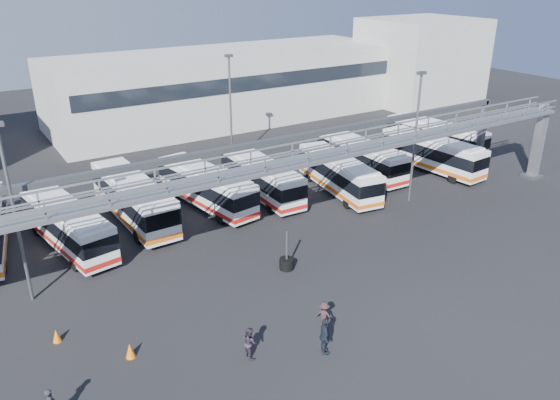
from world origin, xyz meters
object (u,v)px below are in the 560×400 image
cone_left (130,350)px  pedestrian_c (324,315)px  pedestrian_b (250,342)px  pedestrian_d (325,336)px  bus_4 (206,186)px  bus_6 (339,173)px  light_pole_back (230,105)px  tire_stack (287,263)px  light_pole_left (13,206)px  bus_9 (436,136)px  bus_7 (361,156)px  bus_3 (133,198)px  light_pole_mid (416,131)px  cone_right (57,335)px  bus_8 (432,152)px  bus_2 (67,224)px  bus_5 (261,177)px

cone_left → pedestrian_c: bearing=-18.5°
pedestrian_b → pedestrian_d: bearing=-117.7°
bus_4 → pedestrian_b: 18.33m
bus_6 → pedestrian_b: bearing=-131.0°
light_pole_back → bus_6: light_pole_back is taller
light_pole_back → tire_stack: 20.45m
light_pole_left → pedestrian_c: size_ratio=6.60×
bus_9 → bus_7: bearing=175.6°
bus_3 → tire_stack: size_ratio=4.33×
light_pole_back → bus_7: bearing=-44.2°
pedestrian_d → cone_left: 9.30m
light_pole_mid → cone_right: light_pole_mid is taller
bus_4 → cone_right: bearing=-149.2°
bus_9 → cone_right: bus_9 is taller
bus_4 → bus_9: 24.91m
bus_7 → tire_stack: bearing=-142.9°
bus_3 → bus_9: bus_3 is taller
bus_6 → pedestrian_c: 18.67m
bus_8 → cone_left: bearing=-165.4°
bus_2 → cone_left: bearing=-100.7°
pedestrian_d → cone_left: pedestrian_d is taller
bus_2 → pedestrian_d: size_ratio=5.32×
bus_2 → pedestrian_c: size_ratio=6.72×
bus_6 → bus_9: 14.82m
bus_6 → tire_stack: size_ratio=3.97×
cone_left → bus_4: bearing=53.1°
pedestrian_d → bus_7: bearing=-19.8°
bus_8 → cone_left: 33.45m
light_pole_back → pedestrian_c: (-7.72, -24.83, -4.95)m
light_pole_back → cone_right: light_pole_back is taller
bus_2 → cone_right: bus_2 is taller
cone_right → bus_6: bearing=18.7°
pedestrian_c → tire_stack: size_ratio=0.60×
bus_7 → bus_5: bearing=179.3°
pedestrian_d → tire_stack: 8.18m
bus_3 → pedestrian_b: (-0.33, -17.72, -1.05)m
bus_9 → pedestrian_b: (-30.82, -17.24, -0.94)m
light_pole_back → light_pole_left: bearing=-145.0°
light_pole_left → pedestrian_d: size_ratio=5.22×
bus_7 → pedestrian_d: 25.18m
bus_7 → pedestrian_c: size_ratio=6.61×
bus_7 → pedestrian_b: 26.36m
bus_8 → tire_stack: size_ratio=4.04×
light_pole_left → cone_right: bearing=-85.3°
tire_stack → light_pole_left: bearing=161.0°
light_pole_left → pedestrian_c: bearing=-41.4°
pedestrian_d → cone_right: (-10.72, 7.81, -0.63)m
bus_8 → pedestrian_b: bearing=-157.0°
light_pole_left → light_pole_back: (20.00, 14.00, 0.00)m
pedestrian_b → bus_4: bearing=-18.2°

